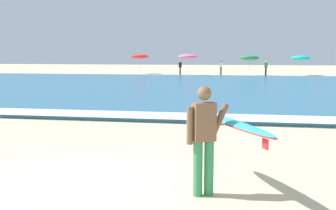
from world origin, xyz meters
TOP-DOWN VIEW (x-y plane):
  - ground_plane at (0.00, 0.00)m, footprint 160.00×160.00m
  - sea at (0.00, 20.29)m, footprint 120.00×28.00m
  - surf_foam at (0.00, 6.89)m, footprint 120.00×1.51m
  - surfer_with_board at (2.42, -0.02)m, footprint 1.40×2.44m
  - beach_umbrella_0 at (-8.51, 38.58)m, footprint 2.14×2.15m
  - beach_umbrella_1 at (-2.55, 36.45)m, footprint 2.11×2.13m
  - beach_umbrella_2 at (4.01, 36.42)m, footprint 2.00×2.04m
  - beach_umbrella_3 at (9.44, 38.03)m, footprint 2.06×2.07m
  - beachgoer_near_row_left at (0.98, 37.40)m, footprint 0.32×0.20m
  - beachgoer_near_row_mid at (-3.46, 36.82)m, footprint 0.32×0.20m
  - beachgoer_near_row_right at (5.79, 37.20)m, footprint 0.32×0.20m

SIDE VIEW (x-z plane):
  - ground_plane at x=0.00m, z-range 0.00..0.00m
  - sea at x=0.00m, z-range 0.00..0.14m
  - surf_foam at x=0.00m, z-range 0.14..0.15m
  - beachgoer_near_row_left at x=0.98m, z-range 0.05..1.63m
  - beachgoer_near_row_mid at x=-3.46m, z-range 0.05..1.63m
  - beachgoer_near_row_right at x=5.79m, z-range 0.05..1.63m
  - surfer_with_board at x=2.42m, z-range 0.16..1.89m
  - beach_umbrella_3 at x=9.44m, z-range 0.77..2.94m
  - beach_umbrella_2 at x=4.01m, z-range 0.76..3.00m
  - beach_umbrella_1 at x=-2.55m, z-range 0.83..3.15m
  - beach_umbrella_0 at x=-8.51m, z-range 0.85..3.17m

